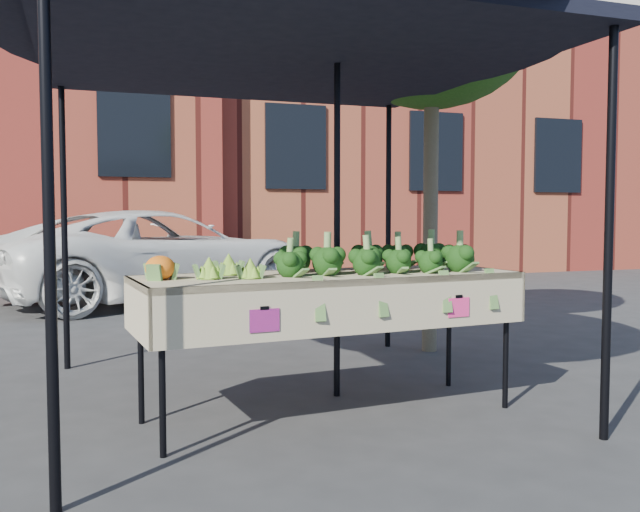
{
  "coord_description": "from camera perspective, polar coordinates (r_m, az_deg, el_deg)",
  "views": [
    {
      "loc": [
        -1.39,
        -4.08,
        1.27
      ],
      "look_at": [
        0.08,
        0.15,
        1.0
      ],
      "focal_mm": 38.59,
      "sensor_mm": 36.0,
      "label": 1
    }
  ],
  "objects": [
    {
      "name": "vehicle",
      "position": [
        10.41,
        -13.33,
        9.56
      ],
      "size": [
        2.03,
        2.54,
        4.78
      ],
      "primitive_type": "imported",
      "rotation": [
        0.0,
        0.0,
        1.94
      ],
      "color": "white",
      "rests_on": "ground"
    },
    {
      "name": "cauliflower_pair",
      "position": [
        4.0,
        -13.12,
        -0.8
      ],
      "size": [
        0.18,
        0.18,
        0.16
      ],
      "primitive_type": "ellipsoid",
      "color": "orange",
      "rests_on": "table"
    },
    {
      "name": "ground",
      "position": [
        4.49,
        -0.38,
        -12.97
      ],
      "size": [
        90.0,
        90.0,
        0.0
      ],
      "primitive_type": "plane",
      "color": "#2B2B2D"
    },
    {
      "name": "building_right",
      "position": [
        18.82,
        7.7,
        12.56
      ],
      "size": [
        12.0,
        8.0,
        8.5
      ],
      "primitive_type": "cube",
      "color": "maroon",
      "rests_on": "ground"
    },
    {
      "name": "broccoli_heap",
      "position": [
        4.42,
        4.12,
        0.13
      ],
      "size": [
        1.34,
        0.54,
        0.23
      ],
      "primitive_type": "ellipsoid",
      "color": "black",
      "rests_on": "table"
    },
    {
      "name": "romanesco_cluster",
      "position": [
        4.1,
        -7.81,
        -0.52
      ],
      "size": [
        0.41,
        0.45,
        0.18
      ],
      "primitive_type": "ellipsoid",
      "color": "#92BF39",
      "rests_on": "table"
    },
    {
      "name": "street_tree",
      "position": [
        6.47,
        9.21,
        9.61
      ],
      "size": [
        2.0,
        2.0,
        3.94
      ],
      "primitive_type": null,
      "color": "#1E4C14",
      "rests_on": "ground"
    },
    {
      "name": "table",
      "position": [
        4.36,
        0.87,
        -7.38
      ],
      "size": [
        2.46,
        1.01,
        0.9
      ],
      "color": "#C1AF92",
      "rests_on": "ground"
    },
    {
      "name": "canopy",
      "position": [
        4.72,
        -2.91,
        4.67
      ],
      "size": [
        3.16,
        3.16,
        2.74
      ],
      "primitive_type": null,
      "color": "black",
      "rests_on": "ground"
    }
  ]
}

